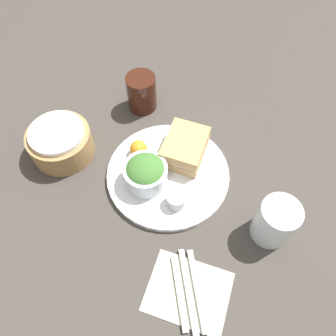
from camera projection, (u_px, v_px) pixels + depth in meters
name	position (u px, v px, depth m)	size (l,w,h in m)	color
ground_plane	(168.00, 175.00, 0.81)	(4.00, 4.00, 0.00)	#3D3833
plate	(168.00, 174.00, 0.80)	(0.30, 0.30, 0.01)	silver
sandwich	(185.00, 148.00, 0.80)	(0.12, 0.10, 0.06)	tan
salad_bowl	(146.00, 173.00, 0.75)	(0.10, 0.10, 0.07)	silver
dressing_cup	(176.00, 200.00, 0.74)	(0.04, 0.04, 0.03)	#B7B7BC
orange_wedge	(138.00, 149.00, 0.80)	(0.04, 0.04, 0.04)	orange
drink_glass	(142.00, 92.00, 0.88)	(0.08, 0.08, 0.10)	#38190F
bread_basket	(61.00, 142.00, 0.81)	(0.16, 0.16, 0.08)	#997547
napkin	(188.00, 291.00, 0.66)	(0.13, 0.16, 0.00)	beige
fork	(197.00, 290.00, 0.66)	(0.16, 0.01, 0.01)	#B2B2B7
knife	(188.00, 291.00, 0.65)	(0.17, 0.01, 0.01)	#B2B2B7
spoon	(180.00, 292.00, 0.65)	(0.15, 0.01, 0.01)	#B2B2B7
water_glass	(275.00, 222.00, 0.68)	(0.08, 0.08, 0.11)	silver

